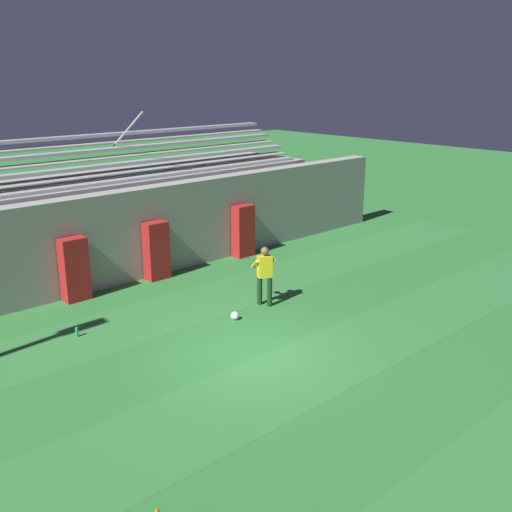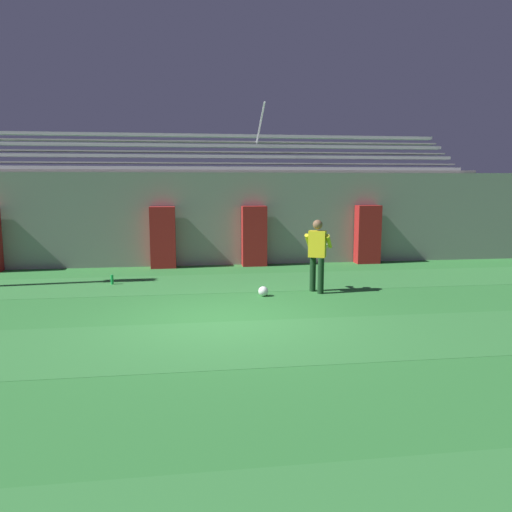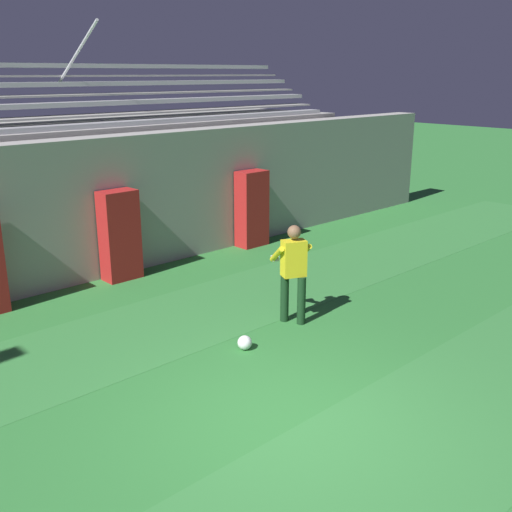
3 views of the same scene
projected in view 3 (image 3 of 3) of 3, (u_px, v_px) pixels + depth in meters
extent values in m
plane|color=#2D7533|center=(286.00, 425.00, 7.10)|extent=(80.00, 80.00, 0.00)
cube|color=#337A38|center=(374.00, 476.00, 6.20)|extent=(28.00, 2.36, 0.01)
cube|color=#337A38|center=(131.00, 335.00, 9.50)|extent=(28.00, 2.36, 0.01)
cube|color=#999691|center=(39.00, 217.00, 11.23)|extent=(24.00, 0.60, 2.80)
cube|color=#B21E1E|center=(120.00, 235.00, 11.87)|extent=(0.73, 0.44, 1.80)
cube|color=#B21E1E|center=(252.00, 209.00, 14.20)|extent=(0.73, 0.44, 1.80)
cube|color=#B7B7BC|center=(14.00, 130.00, 11.30)|extent=(17.10, 0.36, 0.10)
cube|color=#999691|center=(19.00, 144.00, 11.23)|extent=(17.10, 0.60, 0.04)
cube|color=#999691|center=(2.00, 120.00, 11.60)|extent=(17.10, 0.60, 0.04)
cylinder|color=#B7B7BC|center=(77.00, 53.00, 12.63)|extent=(0.06, 1.93, 1.25)
cylinder|color=#143319|center=(285.00, 298.00, 9.95)|extent=(0.19, 0.19, 0.82)
cylinder|color=#143319|center=(301.00, 301.00, 9.84)|extent=(0.19, 0.19, 0.82)
cube|color=yellow|center=(294.00, 258.00, 9.69)|extent=(0.45, 0.38, 0.60)
sphere|color=brown|center=(294.00, 232.00, 9.56)|extent=(0.22, 0.22, 0.22)
cylinder|color=yellow|center=(277.00, 254.00, 9.73)|extent=(0.28, 0.47, 0.37)
cylinder|color=yellow|center=(304.00, 252.00, 9.87)|extent=(0.28, 0.47, 0.37)
cube|color=silver|center=(275.00, 258.00, 9.96)|extent=(0.15, 0.15, 0.08)
cube|color=silver|center=(297.00, 256.00, 10.08)|extent=(0.15, 0.15, 0.08)
sphere|color=white|center=(245.00, 343.00, 9.00)|extent=(0.22, 0.22, 0.22)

